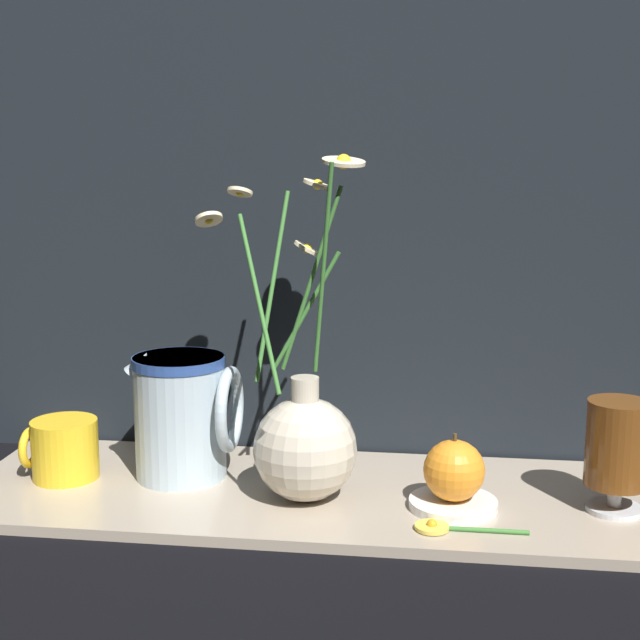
# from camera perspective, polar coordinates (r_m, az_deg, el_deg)

# --- Properties ---
(ground_plane) EXTENTS (6.00, 6.00, 0.00)m
(ground_plane) POSITION_cam_1_polar(r_m,az_deg,el_deg) (1.06, 0.31, -11.44)
(ground_plane) COLOR black
(shelf) EXTENTS (0.85, 0.29, 0.01)m
(shelf) POSITION_cam_1_polar(r_m,az_deg,el_deg) (1.06, 0.31, -11.14)
(shelf) COLOR tan
(shelf) RESTS_ON ground_plane
(backdrop_wall) EXTENTS (1.35, 0.02, 1.10)m
(backdrop_wall) POSITION_cam_1_polar(r_m,az_deg,el_deg) (1.15, 1.39, 18.12)
(backdrop_wall) COLOR black
(backdrop_wall) RESTS_ON ground_plane
(vase_with_flowers) EXTENTS (0.18, 0.17, 0.39)m
(vase_with_flowers) POSITION_cam_1_polar(r_m,az_deg,el_deg) (1.01, -0.97, -7.71)
(vase_with_flowers) COLOR beige
(vase_with_flowers) RESTS_ON shelf
(yellow_mug) EXTENTS (0.09, 0.08, 0.07)m
(yellow_mug) POSITION_cam_1_polar(r_m,az_deg,el_deg) (1.13, -16.19, -8.00)
(yellow_mug) COLOR yellow
(yellow_mug) RESTS_ON shelf
(ceramic_pitcher) EXTENTS (0.14, 0.11, 0.16)m
(ceramic_pitcher) POSITION_cam_1_polar(r_m,az_deg,el_deg) (1.09, -8.76, -5.83)
(ceramic_pitcher) COLOR silver
(ceramic_pitcher) RESTS_ON shelf
(tea_glass) EXTENTS (0.07, 0.07, 0.12)m
(tea_glass) POSITION_cam_1_polar(r_m,az_deg,el_deg) (1.03, 18.50, -7.72)
(tea_glass) COLOR silver
(tea_glass) RESTS_ON shelf
(saucer_plate) EXTENTS (0.10, 0.10, 0.01)m
(saucer_plate) POSITION_cam_1_polar(r_m,az_deg,el_deg) (1.02, 8.52, -11.56)
(saucer_plate) COLOR white
(saucer_plate) RESTS_ON shelf
(orange_fruit) EXTENTS (0.07, 0.07, 0.08)m
(orange_fruit) POSITION_cam_1_polar(r_m,az_deg,el_deg) (1.00, 8.58, -9.50)
(orange_fruit) COLOR orange
(orange_fruit) RESTS_ON saucer_plate
(loose_daisy) EXTENTS (0.12, 0.04, 0.01)m
(loose_daisy) POSITION_cam_1_polar(r_m,az_deg,el_deg) (0.96, 8.02, -13.01)
(loose_daisy) COLOR #3D7A33
(loose_daisy) RESTS_ON shelf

